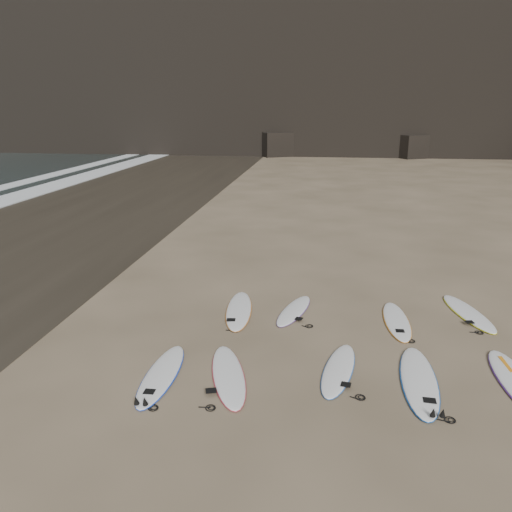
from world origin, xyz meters
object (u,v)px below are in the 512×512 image
Objects in this scene: surfboard_3 at (419,380)px; surfboard_5 at (239,310)px; surfboard_7 at (397,321)px; surfboard_8 at (468,313)px; surfboard_2 at (339,369)px; surfboard_0 at (161,374)px; surfboard_1 at (228,375)px; surfboard_6 at (294,310)px.

surfboard_5 is (-4.05, 2.96, -0.00)m from surfboard_3.
surfboard_7 is 2.04m from surfboard_8.
surfboard_3 reaches higher than surfboard_8.
surfboard_0 is at bearing -158.01° from surfboard_2.
surfboard_5 is at bearing 73.58° from surfboard_0.
surfboard_1 is 3.73m from surfboard_3.
surfboard_5 is 4.00m from surfboard_7.
surfboard_1 reaches higher than surfboard_7.
surfboard_1 is at bearing 6.51° from surfboard_0.
surfboard_0 is 3.57m from surfboard_2.
surfboard_7 is (3.66, 3.12, -0.00)m from surfboard_1.
surfboard_3 is 1.10× the size of surfboard_8.
surfboard_6 is at bearing 55.84° from surfboard_0.
surfboard_1 is at bearing -140.65° from surfboard_7.
surfboard_7 is (1.49, 2.60, 0.00)m from surfboard_2.
surfboard_6 is at bearing 171.76° from surfboard_7.
surfboard_7 is (2.57, -0.32, 0.00)m from surfboard_6.
surfboard_1 is 4.81m from surfboard_7.
surfboard_0 is 0.94× the size of surfboard_5.
surfboard_6 is at bearing 55.81° from surfboard_1.
surfboard_8 is at bearing 20.42° from surfboard_6.
surfboard_2 is at bearing 10.70° from surfboard_0.
surfboard_3 reaches higher than surfboard_5.
surfboard_0 is 7.98m from surfboard_8.
surfboard_3 reaches higher than surfboard_2.
surfboard_2 is (3.50, 0.68, -0.00)m from surfboard_0.
surfboard_0 is 5.97m from surfboard_7.
surfboard_3 is at bearing -41.80° from surfboard_5.
surfboard_7 is (4.00, -0.14, -0.00)m from surfboard_5.
surfboard_3 is at bearing 2.81° from surfboard_2.
surfboard_2 is 0.95× the size of surfboard_7.
surfboard_5 reaches higher than surfboard_8.
surfboard_0 reaches higher than surfboard_6.
surfboard_2 is 0.83× the size of surfboard_3.
surfboard_7 is at bearing 7.84° from surfboard_6.
surfboard_1 is 1.09× the size of surfboard_2.
surfboard_8 is (5.56, 3.87, 0.00)m from surfboard_1.
surfboard_5 is at bearing -157.64° from surfboard_6.
surfboard_2 is 3.72m from surfboard_5.
surfboard_5 is at bearing 147.53° from surfboard_3.
surfboard_5 is 1.09× the size of surfboard_7.
surfboard_0 is 5.06m from surfboard_3.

